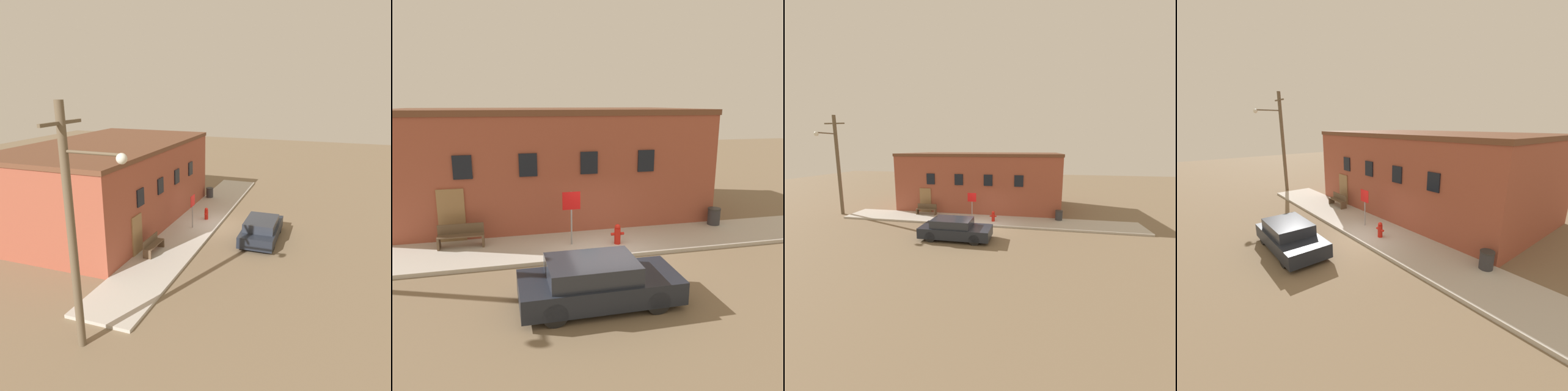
{
  "view_description": "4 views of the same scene",
  "coord_description": "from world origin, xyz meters",
  "views": [
    {
      "loc": [
        -21.41,
        -6.13,
        8.58
      ],
      "look_at": [
        -0.36,
        1.41,
        2.0
      ],
      "focal_mm": 35.0,
      "sensor_mm": 36.0,
      "label": 1
    },
    {
      "loc": [
        -3.52,
        -11.97,
        5.32
      ],
      "look_at": [
        -0.36,
        1.41,
        2.0
      ],
      "focal_mm": 35.0,
      "sensor_mm": 36.0,
      "label": 2
    },
    {
      "loc": [
        3.47,
        -17.7,
        5.53
      ],
      "look_at": [
        -0.36,
        1.41,
        2.0
      ],
      "focal_mm": 24.0,
      "sensor_mm": 36.0,
      "label": 3
    },
    {
      "loc": [
        9.93,
        -6.76,
        5.58
      ],
      "look_at": [
        -0.36,
        1.41,
        2.0
      ],
      "focal_mm": 24.0,
      "sensor_mm": 36.0,
      "label": 4
    }
  ],
  "objects": [
    {
      "name": "bench",
      "position": [
        -5.03,
        2.09,
        0.57
      ],
      "size": [
        1.66,
        0.44,
        0.84
      ],
      "color": "brown",
      "rests_on": "sidewalk"
    },
    {
      "name": "brick_building",
      "position": [
        -1.21,
        6.85,
        2.55
      ],
      "size": [
        14.02,
        8.19,
        5.09
      ],
      "color": "#9E4C38",
      "rests_on": "ground"
    },
    {
      "name": "stop_sign",
      "position": [
        -1.0,
        1.37,
        1.57
      ],
      "size": [
        0.67,
        0.06,
        2.04
      ],
      "color": "gray",
      "rests_on": "sidewalk"
    },
    {
      "name": "sidewalk",
      "position": [
        0.0,
        1.41,
        0.07
      ],
      "size": [
        22.48,
        2.82,
        0.14
      ],
      "color": "#BCB7AD",
      "rests_on": "ground"
    },
    {
      "name": "parked_car",
      "position": [
        -1.09,
        -2.84,
        0.62
      ],
      "size": [
        4.34,
        1.89,
        1.28
      ],
      "color": "black",
      "rests_on": "ground"
    },
    {
      "name": "fire_hydrant",
      "position": [
        0.7,
        1.05,
        0.53
      ],
      "size": [
        0.5,
        0.24,
        0.77
      ],
      "color": "red",
      "rests_on": "sidewalk"
    },
    {
      "name": "trash_bin",
      "position": [
        5.55,
        2.37,
        0.51
      ],
      "size": [
        0.56,
        0.56,
        0.74
      ],
      "color": "#333338",
      "rests_on": "sidewalk"
    },
    {
      "name": "ground_plane",
      "position": [
        0.0,
        0.0,
        0.0
      ],
      "size": [
        80.0,
        80.0,
        0.0
      ],
      "primitive_type": "plane",
      "color": "#7A664C"
    }
  ]
}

